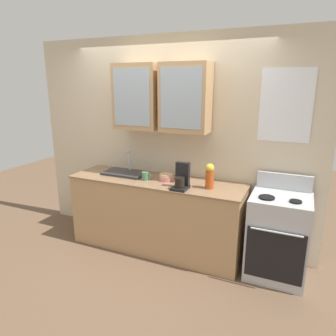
# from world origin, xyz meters

# --- Properties ---
(ground_plane) EXTENTS (10.00, 10.00, 0.00)m
(ground_plane) POSITION_xyz_m (0.00, 0.00, 0.00)
(ground_plane) COLOR brown
(back_wall_unit) EXTENTS (3.79, 0.41, 2.61)m
(back_wall_unit) POSITION_xyz_m (0.01, 0.32, 1.43)
(back_wall_unit) COLOR beige
(back_wall_unit) RESTS_ON ground_plane
(counter) EXTENTS (2.17, 0.62, 0.91)m
(counter) POSITION_xyz_m (0.00, 0.00, 0.46)
(counter) COLOR tan
(counter) RESTS_ON ground_plane
(stove_range) EXTENTS (0.61, 0.60, 1.09)m
(stove_range) POSITION_xyz_m (1.44, -0.00, 0.46)
(stove_range) COLOR silver
(stove_range) RESTS_ON ground_plane
(sink_faucet) EXTENTS (0.54, 0.32, 0.29)m
(sink_faucet) POSITION_xyz_m (-0.47, 0.06, 0.93)
(sink_faucet) COLOR #2D2D30
(sink_faucet) RESTS_ON counter
(bowl_stack) EXTENTS (0.18, 0.18, 0.08)m
(bowl_stack) POSITION_xyz_m (0.12, 0.03, 0.95)
(bowl_stack) COLOR #D87F84
(bowl_stack) RESTS_ON counter
(vase) EXTENTS (0.10, 0.10, 0.28)m
(vase) POSITION_xyz_m (0.68, -0.04, 1.06)
(vase) COLOR #BF4C19
(vase) RESTS_ON counter
(cup_near_sink) EXTENTS (0.12, 0.08, 0.10)m
(cup_near_sink) POSITION_xyz_m (-0.11, -0.05, 0.96)
(cup_near_sink) COLOR #4C7F59
(cup_near_sink) RESTS_ON counter
(coffee_maker) EXTENTS (0.17, 0.20, 0.29)m
(coffee_maker) POSITION_xyz_m (0.40, -0.17, 1.02)
(coffee_maker) COLOR black
(coffee_maker) RESTS_ON counter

